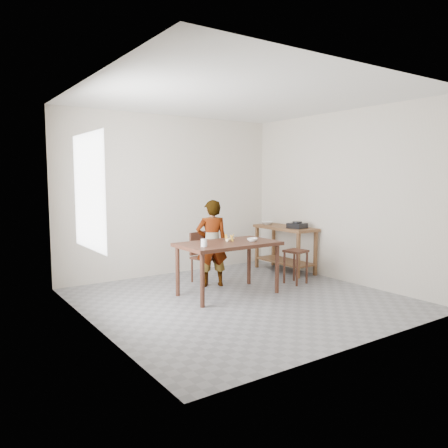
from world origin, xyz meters
TOP-DOWN VIEW (x-y plane):
  - floor at (0.00, 0.00)m, footprint 4.00×4.00m
  - ceiling at (0.00, 0.00)m, footprint 4.00×4.00m
  - wall_back at (0.00, 2.02)m, footprint 4.00×0.04m
  - wall_front at (0.00, -2.02)m, footprint 4.00×0.04m
  - wall_left at (-2.02, 0.00)m, footprint 0.04×4.00m
  - wall_right at (2.02, 0.00)m, footprint 0.04×4.00m
  - window_pane at (-1.97, 0.20)m, footprint 0.02×1.10m
  - dining_table at (0.00, 0.30)m, footprint 1.40×0.80m
  - prep_counter at (1.72, 1.00)m, footprint 0.50×1.20m
  - child at (0.08, 0.84)m, footprint 0.57×0.47m
  - dining_chair at (0.15, 1.11)m, footprint 0.47×0.47m
  - stool at (1.25, 0.23)m, footprint 0.34×0.34m
  - glass_tumbler at (-0.48, 0.16)m, footprint 0.09×0.09m
  - small_bowl at (0.34, 0.18)m, footprint 0.17×0.17m
  - banana at (0.10, 0.39)m, footprint 0.23×0.19m
  - serving_bowl at (1.67, 1.44)m, footprint 0.26×0.26m
  - gas_burner at (1.70, 0.68)m, footprint 0.32×0.32m

SIDE VIEW (x-z plane):
  - floor at x=0.00m, z-range -0.04..0.00m
  - stool at x=1.25m, z-range 0.00..0.53m
  - dining_table at x=0.00m, z-range 0.00..0.75m
  - dining_chair at x=0.15m, z-range 0.00..0.79m
  - prep_counter at x=1.72m, z-range 0.00..0.80m
  - child at x=0.08m, z-range 0.00..1.32m
  - small_bowl at x=0.34m, z-range 0.75..0.80m
  - banana at x=0.10m, z-range 0.75..0.82m
  - glass_tumbler at x=-0.48m, z-range 0.75..0.85m
  - serving_bowl at x=1.67m, z-range 0.80..0.85m
  - gas_burner at x=1.70m, z-range 0.80..0.89m
  - wall_back at x=0.00m, z-range 0.00..2.70m
  - wall_front at x=0.00m, z-range 0.00..2.70m
  - wall_left at x=-2.02m, z-range 0.00..2.70m
  - wall_right at x=2.02m, z-range 0.00..2.70m
  - window_pane at x=-1.97m, z-range 0.85..2.15m
  - ceiling at x=0.00m, z-range 2.70..2.74m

